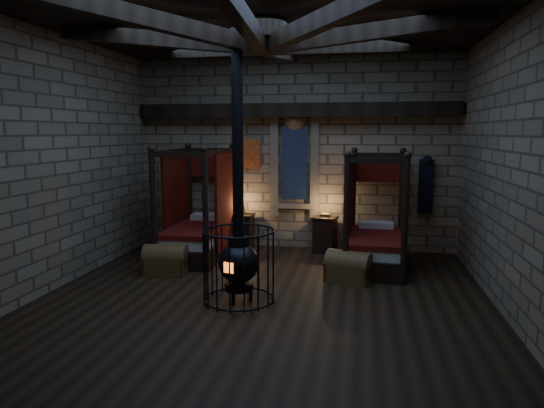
% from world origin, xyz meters
% --- Properties ---
extents(room, '(7.02, 7.02, 4.29)m').
position_xyz_m(room, '(-0.00, 0.09, 3.74)').
color(room, black).
rests_on(room, ground).
extents(bed_left, '(1.17, 2.16, 2.24)m').
position_xyz_m(bed_left, '(-1.85, 2.30, 0.55)').
color(bed_left, black).
rests_on(bed_left, ground).
extents(bed_right, '(1.18, 2.12, 2.16)m').
position_xyz_m(bed_right, '(1.76, 2.19, 0.54)').
color(bed_right, black).
rests_on(bed_right, ground).
extents(trunk_left, '(0.82, 0.58, 0.56)m').
position_xyz_m(trunk_left, '(-2.04, 0.98, 0.25)').
color(trunk_left, brown).
rests_on(trunk_left, ground).
extents(trunk_right, '(0.87, 0.69, 0.56)m').
position_xyz_m(trunk_right, '(1.29, 1.12, 0.25)').
color(trunk_right, brown).
rests_on(trunk_right, ground).
extents(nightstand_left, '(0.51, 0.49, 0.95)m').
position_xyz_m(nightstand_left, '(-1.12, 3.15, 0.40)').
color(nightstand_left, black).
rests_on(nightstand_left, ground).
extents(nightstand_right, '(0.57, 0.56, 0.85)m').
position_xyz_m(nightstand_right, '(0.72, 3.11, 0.40)').
color(nightstand_right, black).
rests_on(nightstand_right, ground).
extents(stove, '(1.10, 1.10, 4.05)m').
position_xyz_m(stove, '(-0.34, -0.22, 0.66)').
color(stove, black).
rests_on(stove, ground).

